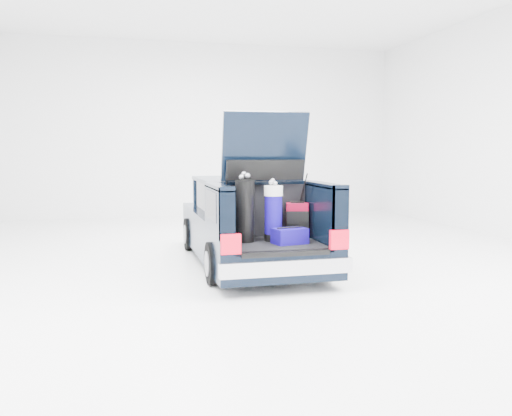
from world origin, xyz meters
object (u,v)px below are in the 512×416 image
object	(u,v)px
blue_golf_bag	(273,213)
red_suitcase	(297,220)
black_golf_bag	(245,211)
blue_duffel	(290,236)
car	(248,223)

from	to	relation	value
blue_golf_bag	red_suitcase	bearing A→B (deg)	38.97
red_suitcase	blue_golf_bag	bearing A→B (deg)	-135.16
black_golf_bag	blue_duffel	xyz separation A→B (m)	(0.58, -0.29, -0.34)
blue_golf_bag	blue_duffel	size ratio (longest dim) A/B	1.79
car	blue_duffel	world-z (taller)	car
blue_golf_bag	blue_duffel	world-z (taller)	blue_golf_bag
black_golf_bag	blue_duffel	world-z (taller)	black_golf_bag
car	blue_golf_bag	size ratio (longest dim) A/B	5.13
black_golf_bag	blue_golf_bag	size ratio (longest dim) A/B	1.10
black_golf_bag	red_suitcase	bearing A→B (deg)	28.97
car	black_golf_bag	size ratio (longest dim) A/B	4.67
car	blue_duffel	distance (m)	1.75
black_golf_bag	blue_duffel	distance (m)	0.74
red_suitcase	blue_golf_bag	distance (m)	0.54
red_suitcase	blue_duffel	xyz separation A→B (m)	(-0.29, -0.55, -0.15)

